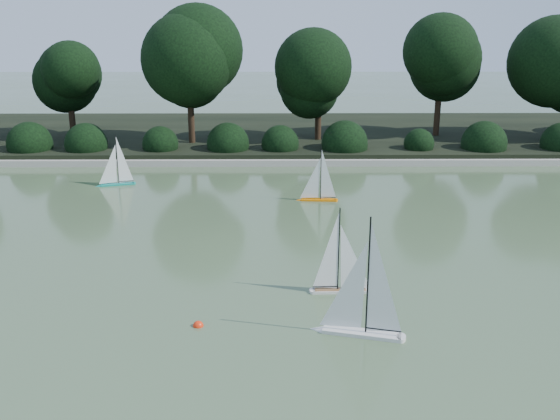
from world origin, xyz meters
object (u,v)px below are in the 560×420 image
(sailboat_white_b, at_px, (346,278))
(sailboat_teal, at_px, (114,177))
(sailboat_orange, at_px, (316,192))
(race_buoy, at_px, (198,326))
(sailboat_white_a, at_px, (355,315))

(sailboat_white_b, xyz_separation_m, sailboat_teal, (-5.19, 6.44, -0.01))
(sailboat_teal, bearing_deg, sailboat_orange, -15.66)
(sailboat_white_b, relative_size, sailboat_teal, 1.06)
(sailboat_white_b, relative_size, race_buoy, 9.94)
(sailboat_white_b, xyz_separation_m, sailboat_orange, (-0.15, 5.03, -0.01))
(sailboat_orange, distance_m, race_buoy, 6.46)
(sailboat_orange, xyz_separation_m, sailboat_teal, (-5.04, 1.41, 0.00))
(sailboat_white_b, height_order, sailboat_teal, sailboat_white_b)
(sailboat_white_b, distance_m, race_buoy, 2.45)
(sailboat_white_a, distance_m, sailboat_orange, 6.38)
(sailboat_white_a, bearing_deg, sailboat_orange, 91.17)
(sailboat_white_a, xyz_separation_m, race_buoy, (-2.15, 0.25, -0.28))
(sailboat_white_b, relative_size, sailboat_orange, 1.08)
(sailboat_white_b, distance_m, sailboat_teal, 8.27)
(sailboat_white_b, bearing_deg, sailboat_teal, 128.87)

